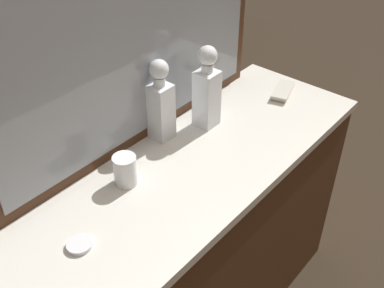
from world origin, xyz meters
The scene contains 7 objects.
dresser centered at (0.00, 0.00, 0.42)m, with size 1.40×0.49×0.85m.
dresser_mirror centered at (0.00, 0.22, 1.20)m, with size 1.13×0.03×0.70m.
crystal_decanter_right centered at (0.21, 0.11, 0.97)m, with size 0.07×0.07×0.30m.
crystal_decanter_far_left centered at (0.05, 0.18, 0.96)m, with size 0.07×0.07×0.29m.
crystal_tumbler_center centered at (-0.19, 0.10, 0.89)m, with size 0.07×0.07×0.10m.
silver_brush_center centered at (0.56, 0.01, 0.86)m, with size 0.16×0.10×0.02m.
porcelain_dish centered at (-0.45, 0.01, 0.85)m, with size 0.07×0.07×0.01m.
Camera 1 is at (-0.87, -0.74, 1.78)m, focal length 43.36 mm.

